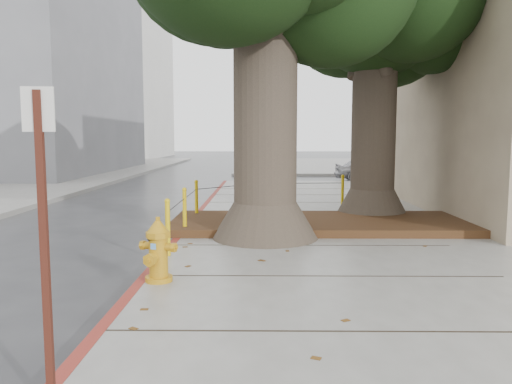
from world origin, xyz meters
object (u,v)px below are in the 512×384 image
at_px(fire_hydrant, 158,250).
at_px(car_silver, 370,169).
at_px(car_red, 417,168).
at_px(car_dark, 47,166).
at_px(signpost, 43,225).

xyz_separation_m(fire_hydrant, car_silver, (6.63, 17.59, -0.00)).
bearing_deg(car_red, car_dark, 88.07).
bearing_deg(car_dark, car_silver, -10.36).
bearing_deg(car_red, signpost, 159.49).
height_order(signpost, car_red, signpost).
bearing_deg(car_dark, signpost, -68.43).
bearing_deg(car_dark, car_red, -6.76).
distance_m(car_silver, car_red, 2.67).
relative_size(signpost, car_dark, 0.57).
xyz_separation_m(signpost, car_silver, (6.82, 20.57, -0.87)).
bearing_deg(signpost, car_dark, 107.40).
height_order(car_silver, car_dark, same).
xyz_separation_m(signpost, car_dark, (-9.96, 23.12, -0.87)).
bearing_deg(signpost, car_silver, 65.74).
bearing_deg(car_silver, fire_hydrant, 160.84).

